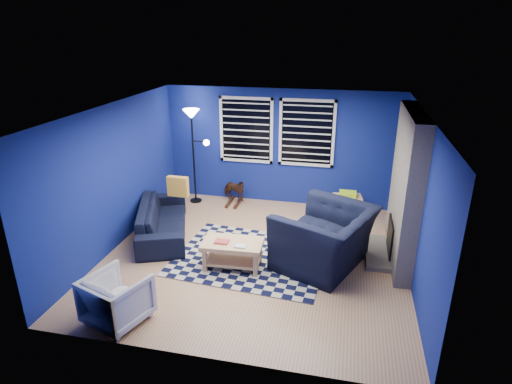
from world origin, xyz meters
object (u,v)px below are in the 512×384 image
Objects in this scene: armchair_bent at (117,299)px; cabinet at (347,206)px; sofa at (163,219)px; rocking_horse at (234,190)px; floor_lamp at (193,127)px; coffee_table at (232,249)px; tv at (403,154)px; armchair_big at (325,238)px.

cabinet is (2.89, 4.03, -0.09)m from armchair_bent.
sofa is 1.96m from rocking_horse.
sofa is 1.01× the size of floor_lamp.
sofa is 2.11× the size of coffee_table.
tv is at bearing -6.11° from cabinet.
sofa is 2.55m from armchair_bent.
cabinet is (0.33, 1.99, -0.24)m from armchair_big.
coffee_table is 2.98m from cabinet.
rocking_horse is (0.44, 4.24, -0.02)m from armchair_bent.
floor_lamp is (0.06, 1.68, 1.39)m from sofa.
tv is 4.28m from floor_lamp.
rocking_horse is 1.62m from floor_lamp.
armchair_bent is at bearing -134.94° from cabinet.
floor_lamp is at bearing 178.69° from tv.
sofa is at bearing 171.91° from rocking_horse.
armchair_big reaches higher than sofa.
coffee_table is at bearing -105.01° from armchair_bent.
armchair_bent is 4.26m from rocking_horse.
cabinet is at bearing -75.19° from rocking_horse.
cabinet is at bearing -176.82° from tv.
floor_lamp reaches higher than armchair_bent.
rocking_horse reaches higher than coffee_table.
armchair_bent reaches higher than sofa.
tv is at bearing 41.92° from coffee_table.
sofa is 3.49× the size of rocking_horse.
coffee_table is 3.27m from floor_lamp.
rocking_horse is (-2.12, 2.19, -0.16)m from armchair_big.
cabinet is at bearing -166.03° from armchair_big.
coffee_table is 1.62× the size of cabinet.
armchair_bent is (0.47, -2.50, 0.03)m from sofa.
rocking_horse is 0.29× the size of floor_lamp.
armchair_big reaches higher than rocking_horse.
sofa is 1.40× the size of armchair_big.
tv is 3.58m from rocking_horse.
tv is 3.82m from coffee_table.
rocking_horse is (-3.41, 0.15, -1.08)m from tv.
tv is 1.62× the size of cabinet.
tv reaches higher than armchair_big.
sofa is at bearing -164.87° from cabinet.
sofa reaches higher than coffee_table.
cabinet is 0.30× the size of floor_lamp.
sofa reaches higher than cabinet.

